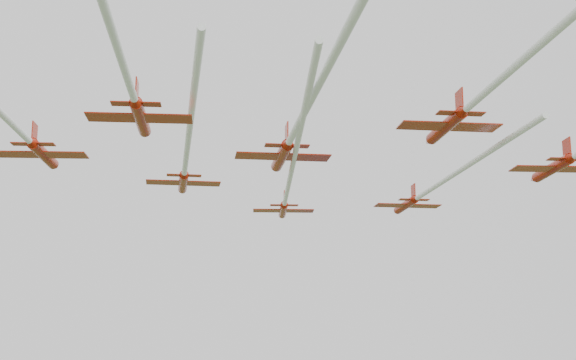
# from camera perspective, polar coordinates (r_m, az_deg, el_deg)

# --- Properties ---
(jet_lead) EXTENTS (11.59, 68.27, 2.53)m
(jet_lead) POSITION_cam_1_polar(r_m,az_deg,el_deg) (93.75, 0.08, -0.14)
(jet_lead) COLOR #A21705
(jet_row2_left) EXTENTS (15.05, 52.28, 2.62)m
(jet_row2_left) POSITION_cam_1_polar(r_m,az_deg,el_deg) (84.03, -7.26, 1.57)
(jet_row2_left) COLOR #A21705
(jet_row2_right) EXTENTS (11.92, 42.87, 2.36)m
(jet_row2_right) POSITION_cam_1_polar(r_m,az_deg,el_deg) (89.40, 10.05, -0.68)
(jet_row2_right) COLOR #A21705
(jet_row3_left) EXTENTS (11.31, 58.28, 2.73)m
(jet_row3_left) POSITION_cam_1_polar(r_m,az_deg,el_deg) (71.62, -19.69, 4.48)
(jet_row3_left) COLOR #A21705
(jet_row3_mid) EXTENTS (13.98, 50.21, 2.88)m
(jet_row3_mid) POSITION_cam_1_polar(r_m,az_deg,el_deg) (71.67, 0.60, 3.74)
(jet_row3_mid) COLOR #A21705
(jet_row4_left) EXTENTS (12.16, 54.48, 2.49)m
(jet_row4_left) POSITION_cam_1_polar(r_m,az_deg,el_deg) (52.41, -11.81, 8.56)
(jet_row4_left) COLOR #A21705
(jet_row4_right) EXTENTS (13.77, 53.35, 2.58)m
(jet_row4_right) POSITION_cam_1_polar(r_m,az_deg,el_deg) (58.32, 15.12, 7.18)
(jet_row4_right) COLOR #A21705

